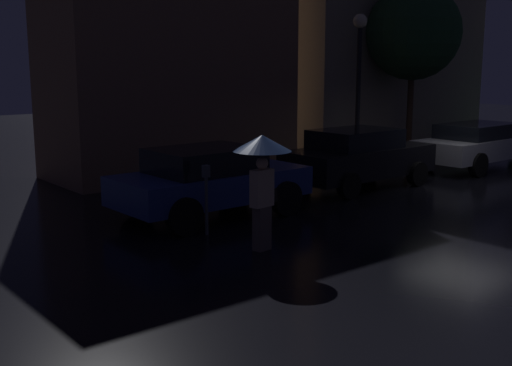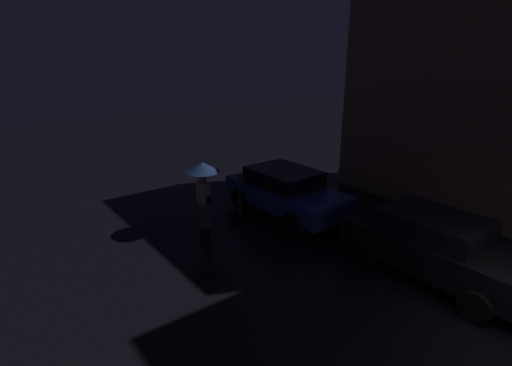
# 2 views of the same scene
# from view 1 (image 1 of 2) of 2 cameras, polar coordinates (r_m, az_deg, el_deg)

# --- Properties ---
(ground_plane) EXTENTS (60.00, 60.00, 0.00)m
(ground_plane) POSITION_cam_1_polar(r_m,az_deg,el_deg) (17.51, 17.89, -0.14)
(ground_plane) COLOR black
(building_facade_left) EXTENTS (6.98, 3.00, 6.96)m
(building_facade_left) POSITION_cam_1_polar(r_m,az_deg,el_deg) (18.57, -7.58, 11.68)
(building_facade_left) COLOR #8C664C
(building_facade_left) RESTS_ON ground
(building_facade_right) EXTENTS (8.77, 3.00, 8.52)m
(building_facade_right) POSITION_cam_1_polar(r_m,az_deg,el_deg) (24.55, 11.04, 13.13)
(building_facade_right) COLOR gray
(building_facade_right) RESTS_ON ground
(parked_car_blue) EXTENTS (4.05, 2.03, 1.44)m
(parked_car_blue) POSITION_cam_1_polar(r_m,az_deg,el_deg) (13.12, -4.13, 0.28)
(parked_car_blue) COLOR navy
(parked_car_blue) RESTS_ON ground
(parked_car_black) EXTENTS (4.15, 1.91, 1.48)m
(parked_car_black) POSITION_cam_1_polar(r_m,az_deg,el_deg) (16.43, 9.08, 2.30)
(parked_car_black) COLOR black
(parked_car_black) RESTS_ON ground
(parked_car_silver) EXTENTS (4.69, 1.96, 1.34)m
(parked_car_silver) POSITION_cam_1_polar(r_m,az_deg,el_deg) (20.35, 19.24, 3.32)
(parked_car_silver) COLOR #B7B7BF
(parked_car_silver) RESTS_ON ground
(pedestrian_with_umbrella) EXTENTS (0.98, 0.98, 1.96)m
(pedestrian_with_umbrella) POSITION_cam_1_polar(r_m,az_deg,el_deg) (10.61, 0.55, 2.06)
(pedestrian_with_umbrella) COLOR #66564C
(pedestrian_with_umbrella) RESTS_ON ground
(parking_meter) EXTENTS (0.12, 0.10, 1.30)m
(parking_meter) POSITION_cam_1_polar(r_m,az_deg,el_deg) (11.72, -4.44, -0.82)
(parking_meter) COLOR #4C5154
(parking_meter) RESTS_ON ground
(street_lamp_near) EXTENTS (0.42, 0.42, 4.51)m
(street_lamp_near) POSITION_cam_1_polar(r_m,az_deg,el_deg) (19.37, 9.14, 10.50)
(street_lamp_near) COLOR black
(street_lamp_near) RESTS_ON ground
(street_tree) EXTENTS (3.08, 3.08, 5.62)m
(street_tree) POSITION_cam_1_polar(r_m,az_deg,el_deg) (21.87, 13.81, 12.86)
(street_tree) COLOR #473323
(street_tree) RESTS_ON ground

